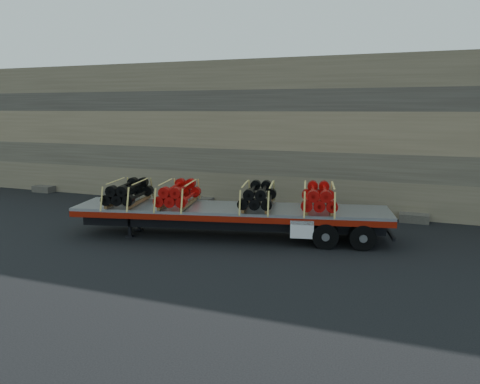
{
  "coord_description": "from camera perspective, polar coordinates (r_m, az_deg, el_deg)",
  "views": [
    {
      "loc": [
        7.13,
        -15.88,
        4.72
      ],
      "look_at": [
        0.47,
        1.18,
        1.45
      ],
      "focal_mm": 35.0,
      "sensor_mm": 36.0,
      "label": 1
    }
  ],
  "objects": [
    {
      "name": "bundle_rear",
      "position": [
        16.95,
        9.58,
        -0.7
      ],
      "size": [
        1.72,
        2.63,
        0.86
      ],
      "primitive_type": null,
      "rotation": [
        0.0,
        0.0,
        0.23
      ],
      "color": "#B60C09",
      "rests_on": "trailer"
    },
    {
      "name": "trailer",
      "position": [
        17.38,
        -1.2,
        -3.68
      ],
      "size": [
        11.73,
        4.75,
        1.15
      ],
      "primitive_type": null,
      "rotation": [
        0.0,
        0.0,
        0.23
      ],
      "color": "#B1B4B9",
      "rests_on": "ground"
    },
    {
      "name": "bundle_front",
      "position": [
        18.22,
        -13.45,
        -0.11
      ],
      "size": [
        1.69,
        2.58,
        0.84
      ],
      "primitive_type": null,
      "rotation": [
        0.0,
        0.0,
        0.23
      ],
      "color": "black",
      "rests_on": "trailer"
    },
    {
      "name": "ground",
      "position": [
        18.03,
        -2.78,
        -5.07
      ],
      "size": [
        120.0,
        120.0,
        0.0
      ],
      "primitive_type": "plane",
      "color": "black",
      "rests_on": "ground"
    },
    {
      "name": "bundle_midfront",
      "position": [
        17.6,
        -7.52,
        -0.27
      ],
      "size": [
        1.69,
        2.58,
        0.84
      ],
      "primitive_type": null,
      "rotation": [
        0.0,
        0.0,
        0.23
      ],
      "color": "#B60C09",
      "rests_on": "trailer"
    },
    {
      "name": "bundle_midrear",
      "position": [
        17.03,
        2.22,
        -0.54
      ],
      "size": [
        1.68,
        2.57,
        0.84
      ],
      "primitive_type": null,
      "rotation": [
        0.0,
        0.0,
        0.23
      ],
      "color": "black",
      "rests_on": "trailer"
    },
    {
      "name": "rock_wall",
      "position": [
        23.52,
        3.66,
        7.12
      ],
      "size": [
        44.0,
        3.0,
        7.0
      ],
      "primitive_type": "cube",
      "color": "#7A6B54",
      "rests_on": "ground"
    }
  ]
}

